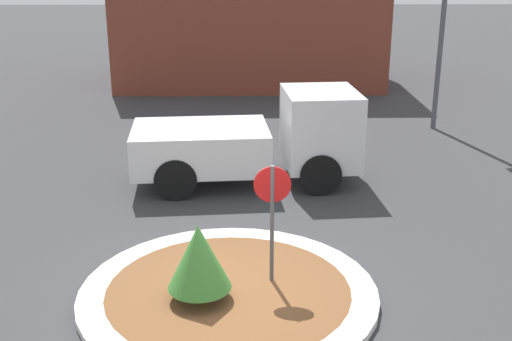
# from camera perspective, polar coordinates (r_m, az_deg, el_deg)

# --- Properties ---
(ground_plane) EXTENTS (120.00, 120.00, 0.00)m
(ground_plane) POSITION_cam_1_polar(r_m,az_deg,el_deg) (10.95, -2.45, -11.14)
(ground_plane) COLOR #38383A
(traffic_island) EXTENTS (4.98, 4.98, 0.14)m
(traffic_island) POSITION_cam_1_polar(r_m,az_deg,el_deg) (10.91, -2.46, -10.82)
(traffic_island) COLOR silver
(traffic_island) RESTS_ON ground_plane
(stop_sign) EXTENTS (0.62, 0.07, 2.20)m
(stop_sign) POSITION_cam_1_polar(r_m,az_deg,el_deg) (10.57, 1.45, -3.19)
(stop_sign) COLOR #4C4C51
(stop_sign) RESTS_ON ground_plane
(island_shrub) EXTENTS (1.03, 1.03, 1.30)m
(island_shrub) POSITION_cam_1_polar(r_m,az_deg,el_deg) (10.28, -5.10, -7.64)
(island_shrub) COLOR brown
(island_shrub) RESTS_ON traffic_island
(utility_truck) EXTENTS (5.61, 2.64, 2.27)m
(utility_truck) POSITION_cam_1_polar(r_m,az_deg,el_deg) (15.71, 0.17, 2.80)
(utility_truck) COLOR silver
(utility_truck) RESTS_ON ground_plane
(storefront_building) EXTENTS (10.93, 6.07, 5.68)m
(storefront_building) POSITION_cam_1_polar(r_m,az_deg,el_deg) (28.09, -0.57, 13.64)
(storefront_building) COLOR brown
(storefront_building) RESTS_ON ground_plane
(light_pole) EXTENTS (0.70, 0.30, 6.86)m
(light_pole) POSITION_cam_1_polar(r_m,az_deg,el_deg) (21.00, 16.42, 14.20)
(light_pole) COLOR #4C4C51
(light_pole) RESTS_ON ground_plane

